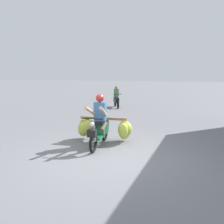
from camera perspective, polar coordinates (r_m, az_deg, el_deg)
The scene contains 3 objects.
ground_plane at distance 6.27m, azimuth -0.71°, elevation -10.94°, with size 120.00×120.00×0.00m, color slate.
motorbike_main_loaded at distance 7.39m, azimuth -2.59°, elevation -3.67°, with size 1.82×1.94×1.58m.
motorbike_distant_ahead_left at distance 15.04m, azimuth 1.07°, elevation 3.27°, with size 0.93×1.43×1.40m.
Camera 1 is at (2.30, -5.41, 2.18)m, focal length 37.21 mm.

